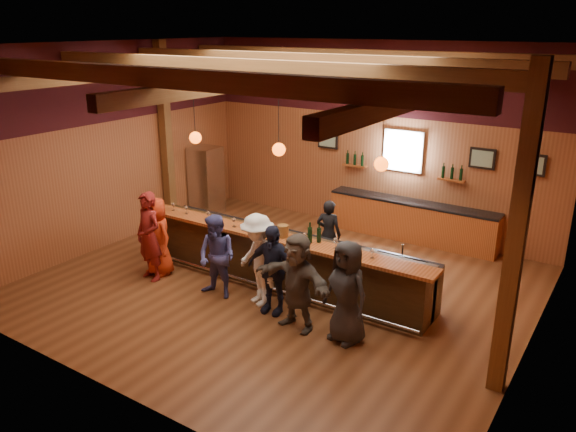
{
  "coord_description": "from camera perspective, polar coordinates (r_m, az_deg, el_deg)",
  "views": [
    {
      "loc": [
        5.58,
        -8.19,
        4.85
      ],
      "look_at": [
        0.0,
        0.3,
        1.35
      ],
      "focal_mm": 35.0,
      "sensor_mm": 36.0,
      "label": 1
    }
  ],
  "objects": [
    {
      "name": "glass_h",
      "position": [
        9.51,
        8.56,
        -3.59
      ],
      "size": [
        0.07,
        0.07,
        0.16
      ],
      "color": "silver",
      "rests_on": "bar_counter"
    },
    {
      "name": "room",
      "position": [
        10.09,
        -0.77,
        9.68
      ],
      "size": [
        9.04,
        9.0,
        4.52
      ],
      "color": "#5E3118",
      "rests_on": "ground"
    },
    {
      "name": "glass_e",
      "position": [
        10.51,
        -2.74,
        -1.08
      ],
      "size": [
        0.08,
        0.08,
        0.18
      ],
      "color": "silver",
      "rests_on": "bar_counter"
    },
    {
      "name": "bottle_b",
      "position": [
        10.09,
        3.16,
        -1.92
      ],
      "size": [
        0.08,
        0.08,
        0.36
      ],
      "color": "black",
      "rests_on": "bar_counter"
    },
    {
      "name": "wine_shelves",
      "position": [
        13.37,
        11.4,
        4.66
      ],
      "size": [
        3.0,
        0.18,
        0.3
      ],
      "color": "#91401A",
      "rests_on": "room"
    },
    {
      "name": "bartender",
      "position": [
        11.6,
        4.14,
        -1.84
      ],
      "size": [
        0.58,
        0.42,
        1.46
      ],
      "primitive_type": "imported",
      "rotation": [
        0.0,
        0.0,
        3.29
      ],
      "color": "black",
      "rests_on": "ground"
    },
    {
      "name": "pendant_lights",
      "position": [
        10.13,
        -0.94,
        6.81
      ],
      "size": [
        4.24,
        0.24,
        1.37
      ],
      "color": "black",
      "rests_on": "room"
    },
    {
      "name": "glass_c",
      "position": [
        11.38,
        -8.12,
        0.26
      ],
      "size": [
        0.07,
        0.07,
        0.16
      ],
      "color": "silver",
      "rests_on": "bar_counter"
    },
    {
      "name": "glass_f",
      "position": [
        10.1,
        1.71,
        -1.98
      ],
      "size": [
        0.08,
        0.08,
        0.17
      ],
      "color": "silver",
      "rests_on": "bar_counter"
    },
    {
      "name": "framed_pictures",
      "position": [
        13.03,
        15.16,
        6.17
      ],
      "size": [
        5.35,
        0.05,
        0.45
      ],
      "color": "black",
      "rests_on": "room"
    },
    {
      "name": "glass_d",
      "position": [
        10.88,
        -5.51,
        -0.44
      ],
      "size": [
        0.08,
        0.08,
        0.18
      ],
      "color": "silver",
      "rests_on": "bar_counter"
    },
    {
      "name": "glass_b",
      "position": [
        11.78,
        -10.3,
        0.79
      ],
      "size": [
        0.07,
        0.07,
        0.16
      ],
      "color": "silver",
      "rests_on": "bar_counter"
    },
    {
      "name": "customer_denim",
      "position": [
        10.39,
        -7.23,
        -4.14
      ],
      "size": [
        0.77,
        0.6,
        1.59
      ],
      "primitive_type": "imported",
      "rotation": [
        0.0,
        0.0,
        0.0
      ],
      "color": "#46498D",
      "rests_on": "ground"
    },
    {
      "name": "customer_dark",
      "position": [
        8.94,
        5.99,
        -7.69
      ],
      "size": [
        0.95,
        0.74,
        1.7
      ],
      "primitive_type": "imported",
      "rotation": [
        0.0,
        0.0,
        -0.27
      ],
      "color": "#28282B",
      "rests_on": "ground"
    },
    {
      "name": "stainless_fridge",
      "position": [
        15.02,
        -8.3,
        3.57
      ],
      "size": [
        0.7,
        0.7,
        1.8
      ],
      "primitive_type": "cube",
      "color": "silver",
      "rests_on": "ground"
    },
    {
      "name": "customer_orange",
      "position": [
        11.53,
        -13.12,
        -2.04
      ],
      "size": [
        0.86,
        0.64,
        1.61
      ],
      "primitive_type": "imported",
      "rotation": [
        0.0,
        0.0,
        -0.17
      ],
      "color": "red",
      "rests_on": "ground"
    },
    {
      "name": "customer_navy",
      "position": [
        9.76,
        -1.61,
        -5.44
      ],
      "size": [
        0.98,
        0.48,
        1.63
      ],
      "primitive_type": "imported",
      "rotation": [
        0.0,
        0.0,
        0.09
      ],
      "color": "#1B1F37",
      "rests_on": "ground"
    },
    {
      "name": "customer_brown",
      "position": [
        9.25,
        0.92,
        -6.7
      ],
      "size": [
        1.61,
        0.72,
        1.67
      ],
      "primitive_type": "imported",
      "rotation": [
        0.0,
        0.0,
        -0.15
      ],
      "color": "#544C43",
      "rests_on": "ground"
    },
    {
      "name": "bar_counter",
      "position": [
        10.92,
        -0.36,
        -4.34
      ],
      "size": [
        6.3,
        1.07,
        1.11
      ],
      "color": "black",
      "rests_on": "ground"
    },
    {
      "name": "ice_bucket",
      "position": [
        10.33,
        -0.5,
        -1.53
      ],
      "size": [
        0.21,
        0.21,
        0.23
      ],
      "primitive_type": "cylinder",
      "color": "brown",
      "rests_on": "bar_counter"
    },
    {
      "name": "bottle_a",
      "position": [
        10.06,
        2.23,
        -1.91
      ],
      "size": [
        0.08,
        0.08,
        0.38
      ],
      "color": "black",
      "rests_on": "bar_counter"
    },
    {
      "name": "window",
      "position": [
        13.34,
        11.63,
        6.51
      ],
      "size": [
        0.95,
        0.09,
        0.95
      ],
      "color": "silver",
      "rests_on": "room"
    },
    {
      "name": "back_bar_cabinet",
      "position": [
        13.42,
        12.4,
        -0.47
      ],
      "size": [
        4.0,
        0.52,
        0.95
      ],
      "color": "#91401A",
      "rests_on": "ground"
    },
    {
      "name": "glass_g",
      "position": [
        9.83,
        4.85,
        -2.52
      ],
      "size": [
        0.09,
        0.09,
        0.2
      ],
      "color": "silver",
      "rests_on": "bar_counter"
    },
    {
      "name": "customer_redvest",
      "position": [
        11.31,
        -13.94,
        -2.02
      ],
      "size": [
        0.72,
        0.54,
        1.79
      ],
      "primitive_type": "imported",
      "rotation": [
        0.0,
        0.0,
        -0.17
      ],
      "color": "maroon",
      "rests_on": "ground"
    },
    {
      "name": "customer_white",
      "position": [
        10.03,
        -3.06,
        -4.48
      ],
      "size": [
        1.27,
        1.04,
        1.71
      ],
      "primitive_type": "imported",
      "rotation": [
        0.0,
        0.0,
        -0.43
      ],
      "color": "white",
      "rests_on": "ground"
    },
    {
      "name": "glass_a",
      "position": [
        12.04,
        -11.58,
        1.09
      ],
      "size": [
        0.07,
        0.07,
        0.16
      ],
      "color": "silver",
      "rests_on": "bar_counter"
    }
  ]
}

